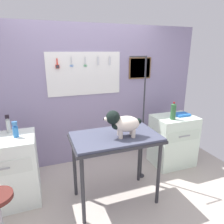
{
  "coord_description": "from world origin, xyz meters",
  "views": [
    {
      "loc": [
        -0.75,
        -1.99,
        1.89
      ],
      "look_at": [
        0.05,
        0.2,
        1.18
      ],
      "focal_mm": 32.49,
      "sensor_mm": 36.0,
      "label": 1
    }
  ],
  "objects_px": {
    "grooming_arm": "(142,125)",
    "cabinet_right": "(173,140)",
    "dog": "(122,123)",
    "grooming_table": "(116,142)",
    "soda_bottle": "(173,111)",
    "counter_left": "(4,171)"
  },
  "relations": [
    {
      "from": "dog",
      "to": "cabinet_right",
      "type": "bearing_deg",
      "value": 25.85
    },
    {
      "from": "grooming_table",
      "to": "soda_bottle",
      "type": "distance_m",
      "value": 1.21
    },
    {
      "from": "grooming_table",
      "to": "soda_bottle",
      "type": "xyz_separation_m",
      "value": [
        1.12,
        0.41,
        0.16
      ]
    },
    {
      "from": "grooming_table",
      "to": "cabinet_right",
      "type": "bearing_deg",
      "value": 22.36
    },
    {
      "from": "grooming_arm",
      "to": "cabinet_right",
      "type": "xyz_separation_m",
      "value": [
        0.7,
        0.18,
        -0.43
      ]
    },
    {
      "from": "grooming_table",
      "to": "cabinet_right",
      "type": "relative_size",
      "value": 1.26
    },
    {
      "from": "grooming_arm",
      "to": "grooming_table",
      "type": "bearing_deg",
      "value": -148.53
    },
    {
      "from": "grooming_table",
      "to": "dog",
      "type": "height_order",
      "value": "dog"
    },
    {
      "from": "grooming_arm",
      "to": "cabinet_right",
      "type": "height_order",
      "value": "grooming_arm"
    },
    {
      "from": "grooming_arm",
      "to": "soda_bottle",
      "type": "height_order",
      "value": "grooming_arm"
    },
    {
      "from": "grooming_arm",
      "to": "counter_left",
      "type": "height_order",
      "value": "grooming_arm"
    },
    {
      "from": "grooming_arm",
      "to": "dog",
      "type": "xyz_separation_m",
      "value": [
        -0.49,
        -0.4,
        0.23
      ]
    },
    {
      "from": "grooming_table",
      "to": "dog",
      "type": "relative_size",
      "value": 2.39
    },
    {
      "from": "soda_bottle",
      "to": "grooming_arm",
      "type": "bearing_deg",
      "value": -172.63
    },
    {
      "from": "dog",
      "to": "cabinet_right",
      "type": "xyz_separation_m",
      "value": [
        1.19,
        0.57,
        -0.66
      ]
    },
    {
      "from": "grooming_arm",
      "to": "soda_bottle",
      "type": "relative_size",
      "value": 6.54
    },
    {
      "from": "grooming_table",
      "to": "grooming_arm",
      "type": "relative_size",
      "value": 0.59
    },
    {
      "from": "grooming_table",
      "to": "soda_bottle",
      "type": "relative_size",
      "value": 3.84
    },
    {
      "from": "counter_left",
      "to": "soda_bottle",
      "type": "xyz_separation_m",
      "value": [
        2.45,
        -0.03,
        0.54
      ]
    },
    {
      "from": "dog",
      "to": "cabinet_right",
      "type": "distance_m",
      "value": 1.47
    },
    {
      "from": "dog",
      "to": "counter_left",
      "type": "distance_m",
      "value": 1.61
    },
    {
      "from": "grooming_table",
      "to": "soda_bottle",
      "type": "bearing_deg",
      "value": 20.05
    }
  ]
}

